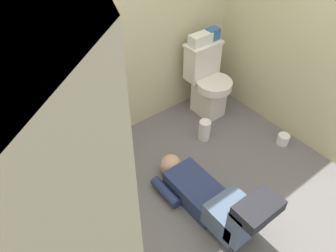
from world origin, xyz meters
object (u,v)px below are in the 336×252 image
at_px(faucet, 42,94).
at_px(bottle_blue, 50,94).
at_px(toilet, 207,81).
at_px(vanity_cabinet, 65,151).
at_px(tissue_box, 201,39).
at_px(person_plumber, 213,199).
at_px(toiletry_bag, 213,34).
at_px(toilet_paper_roll, 283,139).
at_px(soap_dispenser, 14,103).
at_px(bottle_white, 38,95).
at_px(paper_towel_roll, 204,130).
at_px(bottle_pink, 27,100).

height_order(faucet, bottle_blue, bottle_blue).
xyz_separation_m(toilet, vanity_cabinet, (-1.55, -0.09, 0.05)).
xyz_separation_m(tissue_box, bottle_blue, (-1.46, -0.09, 0.08)).
height_order(toilet, person_plumber, toilet).
distance_m(toilet, faucet, 1.63).
bearing_deg(toiletry_bag, toilet_paper_roll, -81.06).
height_order(vanity_cabinet, soap_dispenser, soap_dispenser).
bearing_deg(bottle_white, faucet, 30.87).
distance_m(toilet, tissue_box, 0.44).
relative_size(paper_towel_roll, toilet_paper_roll, 1.91).
bearing_deg(faucet, bottle_blue, -49.68).
height_order(toilet, tissue_box, tissue_box).
relative_size(toiletry_bag, paper_towel_roll, 0.59).
distance_m(vanity_cabinet, toilet_paper_roll, 1.97).
height_order(person_plumber, bottle_pink, bottle_pink).
xyz_separation_m(toilet, toilet_paper_roll, (0.25, -0.82, -0.32)).
height_order(toiletry_bag, bottle_white, bottle_white).
bearing_deg(bottle_white, soap_dispenser, -179.22).
relative_size(person_plumber, bottle_pink, 8.64).
bearing_deg(soap_dispenser, toilet_paper_roll, -23.29).
height_order(toilet, faucet, faucet).
relative_size(tissue_box, paper_towel_roll, 1.05).
distance_m(toilet, toilet_paper_roll, 0.92).
bearing_deg(tissue_box, paper_towel_roll, -121.88).
relative_size(toilet, bottle_blue, 6.74).
height_order(vanity_cabinet, person_plumber, vanity_cabinet).
bearing_deg(bottle_white, person_plumber, -53.33).
relative_size(person_plumber, tissue_box, 4.84).
relative_size(faucet, bottle_pink, 0.81).
xyz_separation_m(paper_towel_roll, toilet_paper_roll, (0.55, -0.50, -0.06)).
height_order(person_plumber, paper_towel_roll, person_plumber).
bearing_deg(tissue_box, bottle_pink, -177.74).
xyz_separation_m(toilet, bottle_blue, (-1.51, 0.00, 0.51)).
height_order(toiletry_bag, soap_dispenser, soap_dispenser).
height_order(faucet, person_plumber, faucet).
bearing_deg(paper_towel_roll, bottle_pink, 165.70).
bearing_deg(faucet, bottle_white, -149.13).
bearing_deg(bottle_white, toiletry_bag, 1.88).
distance_m(bottle_white, toilet_paper_roll, 2.18).
distance_m(person_plumber, toiletry_bag, 1.55).
relative_size(tissue_box, toilet_paper_roll, 2.00).
bearing_deg(toilet, faucet, 178.04).
xyz_separation_m(toilet, person_plumber, (-0.82, -0.98, -0.19)).
height_order(faucet, toiletry_bag, faucet).
distance_m(toilet, vanity_cabinet, 1.55).
bearing_deg(tissue_box, person_plumber, -126.03).
relative_size(bottle_pink, bottle_blue, 1.11).
bearing_deg(toilet, vanity_cabinet, -176.56).
height_order(vanity_cabinet, bottle_pink, bottle_pink).
bearing_deg(bottle_pink, faucet, 13.39).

